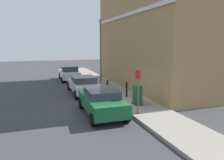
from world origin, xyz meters
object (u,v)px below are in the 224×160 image
at_px(car_silver, 84,84).
at_px(car_white, 69,73).
at_px(bollard_near_cabinet, 127,89).
at_px(bollard_far_kerb, 107,86).
at_px(utility_cabinet, 137,96).
at_px(street_sign, 138,85).
at_px(car_green, 102,101).
at_px(lamppost, 101,49).

relative_size(car_silver, car_white, 1.07).
bearing_deg(bollard_near_cabinet, bollard_far_kerb, 124.18).
relative_size(car_silver, utility_cabinet, 3.82).
relative_size(car_silver, street_sign, 1.91).
xyz_separation_m(car_green, lamppost, (2.31, 8.14, 2.56)).
bearing_deg(car_silver, bollard_far_kerb, -132.82).
bearing_deg(street_sign, utility_cabinet, 65.23).
bearing_deg(street_sign, bollard_near_cabinet, 76.58).
bearing_deg(car_green, street_sign, -116.44).
height_order(car_white, lamppost, lamppost).
relative_size(bollard_near_cabinet, lamppost, 0.18).
xyz_separation_m(car_white, utility_cabinet, (2.44, -11.15, -0.09)).
relative_size(car_green, bollard_near_cabinet, 3.93).
relative_size(car_silver, bollard_near_cabinet, 4.23).
xyz_separation_m(car_silver, lamppost, (2.17, 2.81, 2.61)).
height_order(car_white, bollard_near_cabinet, car_white).
relative_size(car_white, street_sign, 1.79).
distance_m(car_green, lamppost, 8.84).
height_order(car_green, street_sign, street_sign).
height_order(bollard_near_cabinet, bollard_far_kerb, same).
xyz_separation_m(car_green, street_sign, (1.69, -0.86, 0.92)).
height_order(utility_cabinet, lamppost, lamppost).
height_order(car_white, bollard_far_kerb, car_white).
xyz_separation_m(car_silver, street_sign, (1.56, -6.20, 0.97)).
relative_size(car_white, bollard_far_kerb, 3.96).
bearing_deg(car_silver, utility_cabinet, -153.83).
bearing_deg(street_sign, car_green, 153.03).
height_order(utility_cabinet, street_sign, street_sign).
bearing_deg(utility_cabinet, street_sign, -114.77).
bearing_deg(car_green, utility_cabinet, -72.81).
bearing_deg(utility_cabinet, car_white, 102.34).
distance_m(bollard_near_cabinet, lamppost, 6.10).
relative_size(street_sign, lamppost, 0.40).
relative_size(car_silver, bollard_far_kerb, 4.23).
bearing_deg(car_silver, street_sign, -166.15).
bearing_deg(bollard_far_kerb, car_green, -111.88).
bearing_deg(car_white, bollard_near_cabinet, -163.90).
bearing_deg(bollard_near_cabinet, car_silver, 131.44).
bearing_deg(bollard_far_kerb, street_sign, -88.92).
xyz_separation_m(car_green, car_white, (-0.01, 11.87, 0.02)).
distance_m(bollard_far_kerb, street_sign, 4.94).
height_order(bollard_far_kerb, lamppost, lamppost).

